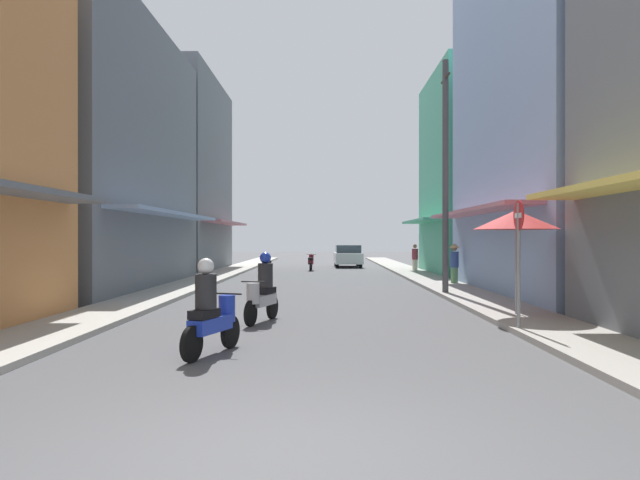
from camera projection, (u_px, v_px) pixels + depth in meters
ground_plane at (317, 281)px, 25.89m from camera, size 109.18×109.18×0.00m
sidewalk_left at (204, 280)px, 25.95m from camera, size 1.81×57.63×0.12m
sidewalk_right at (430, 280)px, 25.84m from camera, size 1.81×57.63×0.12m
building_left_mid at (80, 156)px, 22.19m from camera, size 7.05×12.68×10.01m
building_left_far at (166, 176)px, 34.13m from camera, size 7.05×10.48×11.10m
building_right_mid at (579, 80)px, 19.72m from camera, size 7.05×11.48×14.41m
building_right_far at (489, 175)px, 30.57m from camera, size 7.05×8.38×10.43m
motorbike_black at (266, 265)px, 30.21m from camera, size 0.74×1.75×0.96m
motorbike_maroon at (311, 262)px, 34.54m from camera, size 0.55×1.81×0.96m
motorbike_silver at (262, 291)px, 13.25m from camera, size 0.71×1.76×1.58m
motorbike_blue at (211, 312)px, 9.52m from camera, size 0.75×1.74×1.58m
parked_car at (348, 256)px, 38.92m from camera, size 1.86×4.14×1.45m
pedestrian_foreground at (454, 262)px, 23.38m from camera, size 0.44×0.44×1.69m
pedestrian_far at (415, 258)px, 32.92m from camera, size 0.34×0.34×1.56m
vendor_umbrella at (516, 220)px, 13.84m from camera, size 1.97×1.97×2.56m
utility_pole at (445, 176)px, 19.34m from camera, size 0.20×1.20×7.77m
street_sign_no_entry at (519, 247)px, 11.68m from camera, size 0.07×0.60×2.65m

